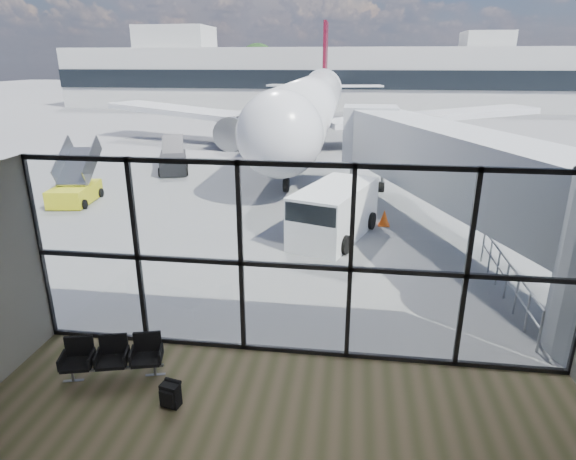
% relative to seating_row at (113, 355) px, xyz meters
% --- Properties ---
extents(ground, '(220.00, 220.00, 0.00)m').
position_rel_seating_row_xyz_m(ground, '(3.72, 41.37, -0.51)').
color(ground, slate).
rests_on(ground, ground).
extents(lounge_shell, '(12.02, 8.01, 4.51)m').
position_rel_seating_row_xyz_m(lounge_shell, '(3.72, -3.43, 2.14)').
color(lounge_shell, brown).
rests_on(lounge_shell, ground).
extents(glass_curtain_wall, '(12.10, 0.12, 4.50)m').
position_rel_seating_row_xyz_m(glass_curtain_wall, '(3.72, 1.37, 1.74)').
color(glass_curtain_wall, white).
rests_on(glass_curtain_wall, ground).
extents(jet_bridge, '(8.00, 16.50, 4.33)m').
position_rel_seating_row_xyz_m(jet_bridge, '(8.63, 8.44, 2.25)').
color(jet_bridge, '#A9ACAE').
rests_on(jet_bridge, ground).
extents(apron_railing, '(0.06, 5.46, 1.11)m').
position_rel_seating_row_xyz_m(apron_railing, '(9.32, 4.87, 0.21)').
color(apron_railing, gray).
rests_on(apron_railing, ground).
extents(far_terminal, '(80.00, 12.20, 11.00)m').
position_rel_seating_row_xyz_m(far_terminal, '(3.14, 63.34, 3.70)').
color(far_terminal, '#B1B0AC').
rests_on(far_terminal, ground).
extents(tree_0, '(4.95, 4.95, 7.12)m').
position_rel_seating_row_xyz_m(tree_0, '(-41.28, 73.37, 4.12)').
color(tree_0, '#382619').
rests_on(tree_0, ground).
extents(tree_1, '(5.61, 5.61, 8.07)m').
position_rel_seating_row_xyz_m(tree_1, '(-35.28, 73.37, 4.74)').
color(tree_1, '#382619').
rests_on(tree_1, ground).
extents(tree_2, '(6.27, 6.27, 9.03)m').
position_rel_seating_row_xyz_m(tree_2, '(-29.28, 73.37, 5.37)').
color(tree_2, '#382619').
rests_on(tree_2, ground).
extents(tree_3, '(4.95, 4.95, 7.12)m').
position_rel_seating_row_xyz_m(tree_3, '(-23.28, 73.37, 4.12)').
color(tree_3, '#382619').
rests_on(tree_3, ground).
extents(tree_4, '(5.61, 5.61, 8.07)m').
position_rel_seating_row_xyz_m(tree_4, '(-17.28, 73.37, 4.74)').
color(tree_4, '#382619').
rests_on(tree_4, ground).
extents(tree_5, '(6.27, 6.27, 9.03)m').
position_rel_seating_row_xyz_m(tree_5, '(-11.28, 73.37, 5.37)').
color(tree_5, '#382619').
rests_on(tree_5, ground).
extents(seating_row, '(2.08, 1.06, 0.92)m').
position_rel_seating_row_xyz_m(seating_row, '(0.00, 0.00, 0.00)').
color(seating_row, gray).
rests_on(seating_row, ground).
extents(backpack, '(0.40, 0.39, 0.54)m').
position_rel_seating_row_xyz_m(backpack, '(1.55, -0.79, -0.25)').
color(backpack, black).
rests_on(backpack, ground).
extents(airliner, '(35.01, 40.48, 10.43)m').
position_rel_seating_row_xyz_m(airliner, '(1.40, 31.23, 2.67)').
color(airliner, silver).
rests_on(airliner, ground).
extents(service_van, '(3.36, 4.94, 1.98)m').
position_rel_seating_row_xyz_m(service_van, '(4.22, 9.20, 0.51)').
color(service_van, white).
rests_on(service_van, ground).
extents(belt_loader, '(2.69, 4.41, 1.92)m').
position_rel_seating_row_xyz_m(belt_loader, '(-5.89, 19.36, 0.14)').
color(belt_loader, black).
rests_on(belt_loader, ground).
extents(mobile_stairs, '(2.10, 3.50, 2.34)m').
position_rel_seating_row_xyz_m(mobile_stairs, '(-8.14, 12.39, 0.05)').
color(mobile_stairs, gold).
rests_on(mobile_stairs, ground).
extents(traffic_cone_a, '(0.46, 0.46, 0.65)m').
position_rel_seating_row_xyz_m(traffic_cone_a, '(6.25, 10.95, -0.20)').
color(traffic_cone_a, '#FF570D').
rests_on(traffic_cone_a, ground).
extents(traffic_cone_b, '(0.39, 0.39, 0.56)m').
position_rel_seating_row_xyz_m(traffic_cone_b, '(4.83, 13.91, -0.24)').
color(traffic_cone_b, orange).
rests_on(traffic_cone_b, ground).
extents(traffic_cone_c, '(0.42, 0.42, 0.60)m').
position_rel_seating_row_xyz_m(traffic_cone_c, '(5.35, 14.95, -0.22)').
color(traffic_cone_c, orange).
rests_on(traffic_cone_c, ground).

